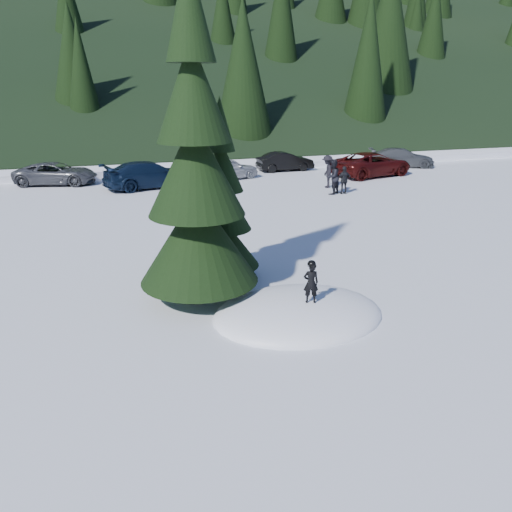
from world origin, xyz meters
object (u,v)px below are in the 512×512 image
object	(u,v)px
car_2	(56,174)
car_6	(372,164)
adult_1	(344,180)
adult_2	(327,172)
adult_0	(333,177)
spruce_tall	(196,180)
car_4	(228,169)
car_7	(402,158)
car_5	(285,161)
child_skier	(311,283)
car_3	(149,175)
spruce_short	(222,211)

from	to	relation	value
car_2	car_6	bearing A→B (deg)	-84.60
adult_1	adult_2	world-z (taller)	adult_2
adult_0	car_6	bearing A→B (deg)	-173.10
spruce_tall	adult_2	bearing A→B (deg)	52.91
car_4	car_7	size ratio (longest dim) A/B	0.87
car_5	child_skier	bearing A→B (deg)	159.17
car_5	adult_1	bearing A→B (deg)	-179.22
car_5	spruce_tall	bearing A→B (deg)	151.45
adult_0	car_6	world-z (taller)	adult_0
adult_1	car_2	distance (m)	16.81
adult_1	adult_2	bearing A→B (deg)	-84.11
adult_2	child_skier	bearing A→B (deg)	-9.35
car_4	car_7	xyz separation A→B (m)	(13.18, 1.17, -0.01)
adult_0	adult_1	world-z (taller)	adult_0
car_3	adult_1	bearing A→B (deg)	-131.88
car_3	car_7	xyz separation A→B (m)	(18.10, 2.32, -0.09)
adult_2	car_7	bearing A→B (deg)	139.74
spruce_short	car_5	xyz separation A→B (m)	(8.84, 18.16, -1.47)
adult_2	car_4	distance (m)	6.38
spruce_short	car_5	size ratio (longest dim) A/B	1.39
car_2	car_4	world-z (taller)	car_4
adult_1	adult_0	bearing A→B (deg)	-8.86
car_6	car_3	bearing A→B (deg)	74.99
car_3	car_7	distance (m)	18.25
child_skier	car_2	distance (m)	22.31
car_6	adult_2	bearing A→B (deg)	107.49
spruce_tall	car_6	world-z (taller)	spruce_tall
adult_0	car_3	bearing A→B (deg)	-62.18
child_skier	car_7	world-z (taller)	child_skier
spruce_short	child_skier	bearing A→B (deg)	-68.49
adult_2	car_5	xyz separation A→B (m)	(-0.24, 6.22, -0.28)
car_7	spruce_tall	bearing A→B (deg)	157.26
car_5	car_6	bearing A→B (deg)	-129.16
adult_1	car_4	bearing A→B (deg)	-48.69
car_2	car_3	bearing A→B (deg)	-102.86
child_skier	car_2	size ratio (longest dim) A/B	0.22
spruce_short	adult_1	xyz separation A→B (m)	(9.21, 10.07, -1.36)
adult_0	car_2	xyz separation A→B (m)	(-14.39, 7.41, -0.29)
spruce_tall	car_2	xyz separation A→B (m)	(-4.82, 19.00, -2.67)
adult_2	car_7	world-z (taller)	adult_2
adult_2	car_4	xyz separation A→B (m)	(-4.82, 4.18, -0.25)
adult_1	car_5	size ratio (longest dim) A/B	0.39
car_2	car_4	distance (m)	10.19
adult_0	car_3	distance (m)	10.39
spruce_short	car_6	distance (m)	19.93
car_3	adult_2	bearing A→B (deg)	-122.75
spruce_tall	adult_2	size ratio (longest dim) A/B	4.67
adult_1	car_2	xyz separation A→B (m)	(-15.03, 7.53, -0.10)
spruce_tall	car_6	size ratio (longest dim) A/B	1.58
car_7	car_6	bearing A→B (deg)	146.16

